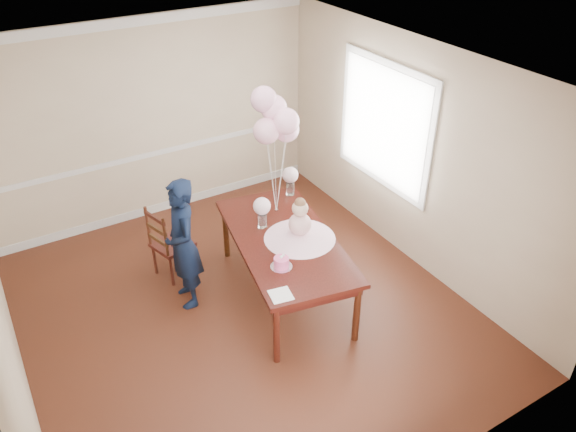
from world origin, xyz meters
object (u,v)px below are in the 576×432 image
Objects in this scene: dining_chair_seat at (172,244)px; woman at (183,244)px; birthday_cake at (281,262)px; dining_table_top at (285,240)px.

woman reaches higher than dining_chair_seat.
birthday_cake reaches higher than dining_chair_seat.
dining_table_top reaches higher than dining_chair_seat.
birthday_cake is at bearing 44.67° from woman.
birthday_cake reaches higher than dining_table_top.
birthday_cake is 0.38× the size of dining_chair_seat.
woman reaches higher than dining_table_top.
dining_table_top is 1.42m from dining_chair_seat.
birthday_cake is (-0.29, -0.42, 0.09)m from dining_table_top.
birthday_cake is at bearing -113.96° from dining_table_top.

